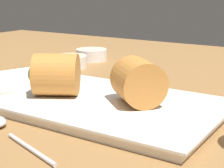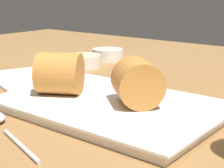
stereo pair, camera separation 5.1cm
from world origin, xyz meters
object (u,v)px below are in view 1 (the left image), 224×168
at_px(dipping_bowl_near, 70,61).
at_px(dipping_bowl_far, 91,54).
at_px(serving_plate, 112,106).
at_px(napkin, 17,80).

distance_m(dipping_bowl_near, dipping_bowl_far, 0.10).
bearing_deg(serving_plate, dipping_bowl_near, 140.13).
bearing_deg(serving_plate, dipping_bowl_far, 130.24).
distance_m(serving_plate, napkin, 0.25).
bearing_deg(napkin, dipping_bowl_near, 87.46).
distance_m(serving_plate, dipping_bowl_near, 0.31).
height_order(serving_plate, dipping_bowl_far, dipping_bowl_far).
bearing_deg(napkin, serving_plate, -11.53).
bearing_deg(dipping_bowl_far, napkin, -88.81).
bearing_deg(napkin, dipping_bowl_far, 91.19).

